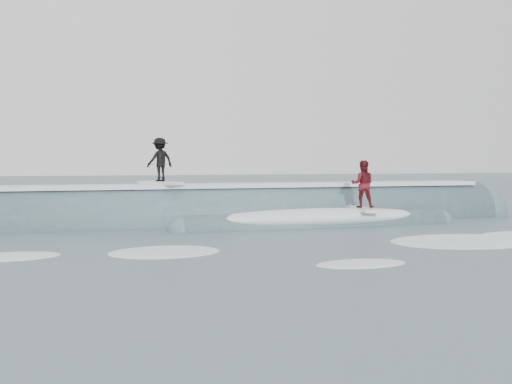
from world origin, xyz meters
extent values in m
plane|color=#3D4E59|center=(0.00, 0.00, 0.00)|extent=(160.00, 160.00, 0.00)
cylinder|color=#3D6066|center=(0.00, 5.87, 0.00)|extent=(19.02, 2.44, 2.44)
sphere|color=#3D6066|center=(9.51, 5.87, 0.00)|extent=(2.44, 2.44, 2.44)
cylinder|color=#3D6066|center=(1.80, 3.67, 0.00)|extent=(9.00, 0.97, 0.97)
sphere|color=#3D6066|center=(-2.70, 3.67, 0.00)|extent=(0.97, 0.97, 0.97)
sphere|color=#3D6066|center=(6.30, 3.67, 0.00)|extent=(0.97, 0.97, 0.97)
cube|color=white|center=(0.00, 5.87, 1.29)|extent=(18.00, 1.30, 0.14)
ellipsoid|color=white|center=(1.80, 3.67, 0.30)|extent=(7.60, 1.30, 0.60)
cube|color=silver|center=(-3.09, 5.87, 1.41)|extent=(1.37, 2.04, 0.10)
imported|color=black|center=(-3.09, 5.87, 2.19)|extent=(1.09, 0.90, 1.47)
cube|color=white|center=(3.36, 3.67, 0.54)|extent=(0.74, 2.04, 0.10)
imported|color=#591016|center=(3.36, 3.67, 1.38)|extent=(0.95, 0.87, 1.58)
ellipsoid|color=white|center=(-0.06, -2.92, 0.00)|extent=(2.10, 1.43, 0.10)
ellipsoid|color=white|center=(-7.14, 0.12, 0.00)|extent=(1.75, 1.19, 0.10)
ellipsoid|color=white|center=(4.16, -0.63, 0.00)|extent=(3.54, 2.42, 0.10)
ellipsoid|color=white|center=(-3.75, -0.19, 0.00)|extent=(2.48, 1.69, 0.10)
cylinder|color=#3D6066|center=(-7.66, 14.00, 0.00)|extent=(22.00, 0.70, 0.70)
cylinder|color=#3D6066|center=(5.34, 18.00, 0.00)|extent=(22.00, 0.80, 0.80)
cylinder|color=#3D6066|center=(-4.20, 22.00, 0.00)|extent=(22.00, 0.60, 0.60)
camera|label=1|loc=(-5.50, -13.50, 2.10)|focal=40.00mm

